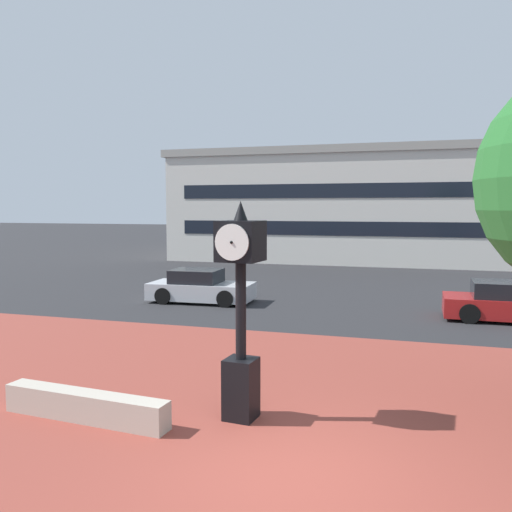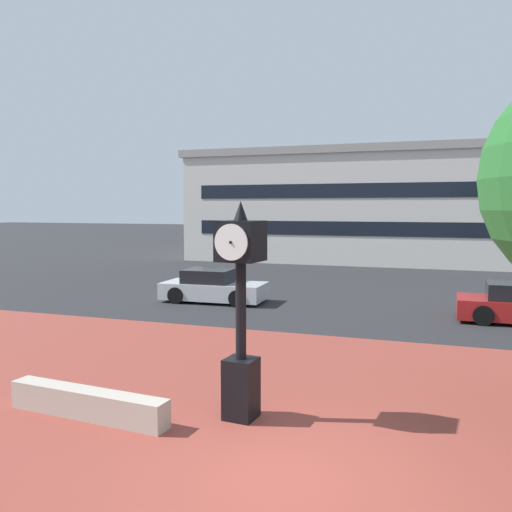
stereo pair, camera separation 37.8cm
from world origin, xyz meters
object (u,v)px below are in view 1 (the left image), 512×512
Objects in this scene: car_street_near at (200,288)px; civic_building at (378,206)px; street_clock at (241,306)px; car_street_mid at (507,303)px.

civic_building reaches higher than car_street_near.
street_clock is 11.86m from car_street_mid.
civic_building reaches higher than car_street_mid.
car_street_near is 10.96m from car_street_mid.
civic_building is at bearing -165.34° from car_street_mid.
car_street_near is at bearing -91.53° from car_street_mid.
civic_building is (-5.74, 22.34, 3.24)m from car_street_mid.
car_street_mid is (5.75, 10.28, -1.42)m from street_clock.
civic_building is at bearing 95.32° from street_clock.
street_clock is 11.92m from car_street_near.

